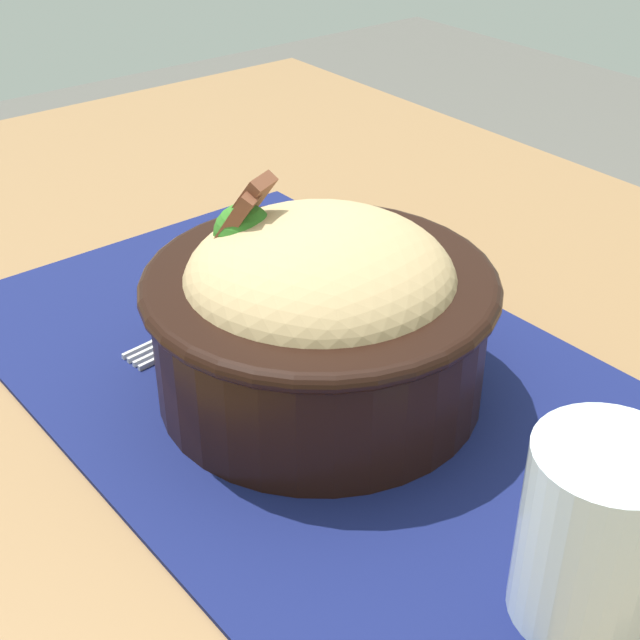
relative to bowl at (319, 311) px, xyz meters
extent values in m
cube|color=olive|center=(0.05, -0.01, -0.07)|extent=(1.10, 0.83, 0.03)
cylinder|color=brown|center=(0.55, -0.37, -0.46)|extent=(0.04, 0.04, 0.75)
cube|color=#11194C|center=(0.02, -0.01, -0.06)|extent=(0.48, 0.32, 0.00)
cylinder|color=black|center=(0.00, 0.00, -0.02)|extent=(0.20, 0.20, 0.08)
torus|color=black|center=(0.00, 0.00, 0.02)|extent=(0.21, 0.21, 0.01)
ellipsoid|color=tan|center=(0.00, 0.00, 0.02)|extent=(0.19, 0.19, 0.07)
sphere|color=#2D6C1F|center=(0.04, 0.02, 0.04)|extent=(0.04, 0.04, 0.04)
cylinder|color=orange|center=(0.00, -0.01, 0.04)|extent=(0.03, 0.03, 0.01)
cube|color=brown|center=(0.05, 0.02, 0.05)|extent=(0.04, 0.03, 0.05)
cube|color=brown|center=(0.04, 0.03, 0.05)|extent=(0.04, 0.04, 0.04)
cube|color=silver|center=(0.11, -0.02, -0.05)|extent=(0.02, 0.07, 0.00)
cube|color=silver|center=(0.10, 0.02, -0.05)|extent=(0.01, 0.01, 0.00)
cube|color=silver|center=(0.10, 0.04, -0.05)|extent=(0.02, 0.03, 0.00)
cube|color=silver|center=(0.10, 0.07, -0.05)|extent=(0.01, 0.02, 0.00)
cube|color=silver|center=(0.10, 0.07, -0.05)|extent=(0.01, 0.02, 0.00)
cube|color=silver|center=(0.09, 0.07, -0.05)|extent=(0.01, 0.02, 0.00)
cube|color=silver|center=(0.09, 0.07, -0.05)|extent=(0.01, 0.02, 0.00)
cylinder|color=silver|center=(-0.21, 0.01, -0.01)|extent=(0.07, 0.07, 0.09)
cylinder|color=silver|center=(-0.21, 0.01, -0.03)|extent=(0.06, 0.06, 0.05)
camera|label=1|loc=(-0.36, 0.28, 0.27)|focal=50.76mm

